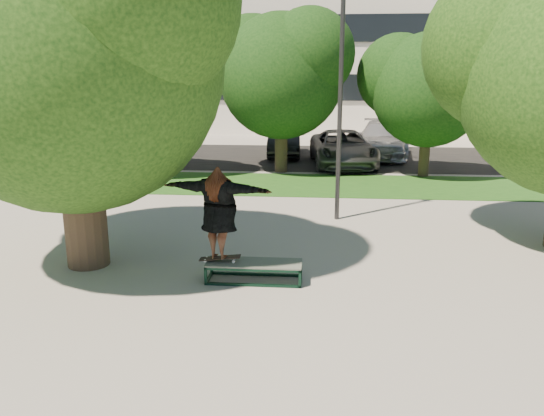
# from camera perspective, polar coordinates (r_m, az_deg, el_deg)

# --- Properties ---
(ground) EXTENTS (120.00, 120.00, 0.00)m
(ground) POSITION_cam_1_polar(r_m,az_deg,el_deg) (9.73, 1.94, -8.87)
(ground) COLOR gray
(ground) RESTS_ON ground
(grass_strip) EXTENTS (30.00, 4.00, 0.02)m
(grass_strip) POSITION_cam_1_polar(r_m,az_deg,el_deg) (18.84, 6.53, 2.47)
(grass_strip) COLOR #174614
(grass_strip) RESTS_ON ground
(asphalt_strip) EXTENTS (40.00, 8.00, 0.01)m
(asphalt_strip) POSITION_cam_1_polar(r_m,az_deg,el_deg) (25.24, 3.89, 5.50)
(asphalt_strip) COLOR black
(asphalt_strip) RESTS_ON ground
(tree_left) EXTENTS (6.96, 5.95, 7.12)m
(tree_left) POSITION_cam_1_polar(r_m,az_deg,el_deg) (11.12, -21.21, 16.43)
(tree_left) COLOR #38281E
(tree_left) RESTS_ON ground
(bg_tree_left) EXTENTS (5.28, 4.51, 5.77)m
(bg_tree_left) POSITION_cam_1_polar(r_m,az_deg,el_deg) (21.21, -14.80, 13.54)
(bg_tree_left) COLOR #38281E
(bg_tree_left) RESTS_ON ground
(bg_tree_mid) EXTENTS (5.76, 4.92, 6.24)m
(bg_tree_mid) POSITION_cam_1_polar(r_m,az_deg,el_deg) (21.08, 0.83, 14.77)
(bg_tree_mid) COLOR #38281E
(bg_tree_mid) RESTS_ON ground
(bg_tree_right) EXTENTS (5.04, 4.31, 5.43)m
(bg_tree_right) POSITION_cam_1_polar(r_m,az_deg,el_deg) (20.90, 16.35, 12.78)
(bg_tree_right) COLOR #38281E
(bg_tree_right) RESTS_ON ground
(lamppost) EXTENTS (0.25, 0.15, 6.11)m
(lamppost) POSITION_cam_1_polar(r_m,az_deg,el_deg) (13.97, 7.35, 11.38)
(lamppost) COLOR #2D2D30
(lamppost) RESTS_ON ground
(office_building) EXTENTS (30.00, 14.12, 16.00)m
(office_building) POSITION_cam_1_polar(r_m,az_deg,el_deg) (41.21, 1.61, 20.05)
(office_building) COLOR silver
(office_building) RESTS_ON ground
(grind_box) EXTENTS (1.80, 0.60, 0.38)m
(grind_box) POSITION_cam_1_polar(r_m,az_deg,el_deg) (10.10, -1.93, -6.83)
(grind_box) COLOR black
(grind_box) RESTS_ON ground
(skater_rig) EXTENTS (2.22, 1.11, 1.82)m
(skater_rig) POSITION_cam_1_polar(r_m,az_deg,el_deg) (9.85, -5.74, -0.52)
(skater_rig) COLOR white
(skater_rig) RESTS_ON grind_box
(car_silver_a) EXTENTS (1.75, 4.23, 1.44)m
(car_silver_a) POSITION_cam_1_polar(r_m,az_deg,el_deg) (26.00, -16.36, 6.81)
(car_silver_a) COLOR #BAB9BE
(car_silver_a) RESTS_ON asphalt_strip
(car_dark) EXTENTS (1.67, 4.31, 1.40)m
(car_dark) POSITION_cam_1_polar(r_m,az_deg,el_deg) (25.44, 1.33, 7.18)
(car_dark) COLOR black
(car_dark) RESTS_ON asphalt_strip
(car_grey) EXTENTS (2.94, 5.56, 1.49)m
(car_grey) POSITION_cam_1_polar(r_m,az_deg,el_deg) (22.90, 7.61, 6.39)
(car_grey) COLOR #595A5E
(car_grey) RESTS_ON asphalt_strip
(car_silver_b) EXTENTS (2.93, 5.87, 1.64)m
(car_silver_b) POSITION_cam_1_polar(r_m,az_deg,el_deg) (25.80, 11.79, 7.25)
(car_silver_b) COLOR #B9B9BE
(car_silver_b) RESTS_ON asphalt_strip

